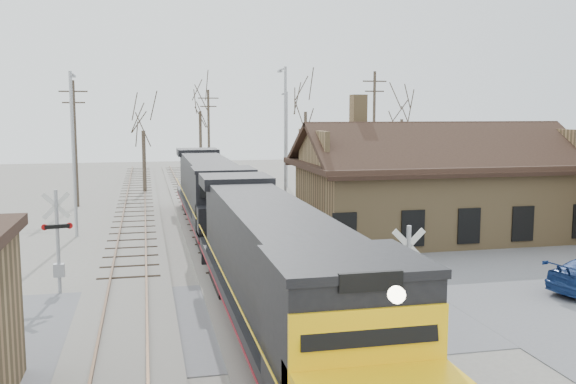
% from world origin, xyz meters
% --- Properties ---
extents(ground, '(140.00, 140.00, 0.00)m').
position_xyz_m(ground, '(0.00, 0.00, 0.00)').
color(ground, gray).
rests_on(ground, ground).
extents(road, '(60.00, 9.00, 0.03)m').
position_xyz_m(road, '(0.00, 0.00, 0.01)').
color(road, slate).
rests_on(road, ground).
extents(track_main, '(3.40, 90.00, 0.24)m').
position_xyz_m(track_main, '(0.00, 15.00, 0.07)').
color(track_main, gray).
rests_on(track_main, ground).
extents(track_siding, '(3.40, 90.00, 0.24)m').
position_xyz_m(track_siding, '(-4.50, 15.00, 0.07)').
color(track_siding, gray).
rests_on(track_siding, ground).
extents(depot, '(15.20, 9.31, 7.90)m').
position_xyz_m(depot, '(11.99, 12.00, 2.41)').
color(depot, '#9A7B4F').
rests_on(depot, ground).
extents(locomotive_lead, '(2.89, 19.35, 4.29)m').
position_xyz_m(locomotive_lead, '(0.00, -2.91, 2.26)').
color(locomotive_lead, black).
rests_on(locomotive_lead, ground).
extents(locomotive_trailing, '(2.89, 19.35, 4.06)m').
position_xyz_m(locomotive_trailing, '(0.00, 16.71, 2.26)').
color(locomotive_trailing, black).
rests_on(locomotive_trailing, ground).
extents(crossbuck_near, '(1.09, 0.29, 3.82)m').
position_xyz_m(crossbuck_near, '(3.45, -4.35, 1.81)').
color(crossbuck_near, '#A5A8AD').
rests_on(crossbuck_near, ground).
extents(crossbuck_far, '(1.15, 0.30, 4.03)m').
position_xyz_m(crossbuck_far, '(-7.05, 4.63, 1.89)').
color(crossbuck_far, '#A5A8AD').
rests_on(crossbuck_far, ground).
extents(streetlight_a, '(0.25, 2.04, 9.16)m').
position_xyz_m(streetlight_a, '(-7.56, 16.44, 5.12)').
color(streetlight_a, '#A5A8AD').
rests_on(streetlight_a, ground).
extents(streetlight_b, '(0.25, 2.04, 9.76)m').
position_xyz_m(streetlight_b, '(5.05, 19.20, 5.43)').
color(streetlight_b, '#A5A8AD').
rests_on(streetlight_b, ground).
extents(streetlight_c, '(0.25, 2.04, 8.74)m').
position_xyz_m(streetlight_c, '(9.12, 37.07, 4.91)').
color(streetlight_c, '#A5A8AD').
rests_on(streetlight_c, ground).
extents(utility_pole_a, '(2.00, 0.24, 9.20)m').
position_xyz_m(utility_pole_a, '(-8.62, 28.10, 4.82)').
color(utility_pole_a, '#382D23').
rests_on(utility_pole_a, ground).
extents(utility_pole_b, '(2.00, 0.24, 9.03)m').
position_xyz_m(utility_pole_b, '(2.46, 42.21, 4.73)').
color(utility_pole_b, '#382D23').
rests_on(utility_pole_b, ground).
extents(utility_pole_c, '(2.00, 0.24, 10.18)m').
position_xyz_m(utility_pole_c, '(14.61, 28.88, 5.32)').
color(utility_pole_c, '#382D23').
rests_on(utility_pole_c, ground).
extents(tree_b, '(3.56, 3.56, 8.71)m').
position_xyz_m(tree_b, '(-3.78, 35.40, 6.19)').
color(tree_b, '#382D23').
rests_on(tree_b, ground).
extents(tree_c, '(4.65, 4.65, 11.39)m').
position_xyz_m(tree_c, '(2.24, 49.14, 8.11)').
color(tree_c, '#382D23').
rests_on(tree_c, ground).
extents(tree_d, '(4.62, 4.62, 11.31)m').
position_xyz_m(tree_d, '(11.82, 40.66, 8.06)').
color(tree_d, '#382D23').
rests_on(tree_d, ground).
extents(tree_e, '(4.13, 4.13, 10.13)m').
position_xyz_m(tree_e, '(21.08, 38.64, 7.21)').
color(tree_e, '#382D23').
rests_on(tree_e, ground).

